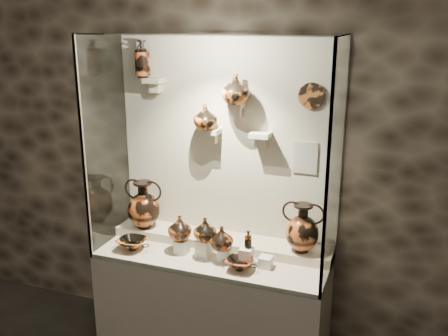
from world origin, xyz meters
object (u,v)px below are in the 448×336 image
Objects in this scene: amphora_left at (144,204)px; ovoid_vase_a at (205,117)px; kylix_left at (132,243)px; ovoid_vase_b at (236,89)px; amphora_right at (303,228)px; kylix_right at (240,263)px; jug_a at (180,228)px; lekythos_small at (248,238)px; jug_c at (222,238)px; jug_b at (205,230)px; lekythos_tall at (142,57)px.

ovoid_vase_a is (0.50, 0.07, 0.72)m from amphora_left.
ovoid_vase_b is (0.70, 0.32, 1.14)m from kylix_left.
kylix_right is at bearing -125.99° from amphora_right.
ovoid_vase_b reaches higher than jug_a.
ovoid_vase_a is (-0.41, 0.24, 0.79)m from lekythos_small.
jug_c is 1.22× the size of lekythos_small.
kylix_left is at bearing -152.16° from amphora_right.
lekythos_small is at bearing 2.51° from amphora_left.
jug_b is 1.00× the size of jug_c.
amphora_right is at bearing 8.84° from jug_b.
kylix_right is 1.32× the size of ovoid_vase_a.
lekythos_tall is (-1.26, 0.08, 1.14)m from amphora_right.
amphora_left is 0.63m from jug_b.
ovoid_vase_b is at bearing -169.73° from amphora_right.
amphora_right is 2.06× the size of jug_b.
lekythos_small reaches higher than kylix_right.
jug_a is 1.29m from lekythos_tall.
ovoid_vase_b is (0.01, 0.26, 1.01)m from jug_c.
jug_a reaches higher than jug_c.
kylix_left is 0.85m from kylix_right.
amphora_left reaches higher than kylix_left.
amphora_left is at bearing -167.04° from ovoid_vase_b.
kylix_left is at bearing 179.21° from jug_b.
jug_c is 0.19m from lekythos_small.
amphora_right is at bearing -23.52° from ovoid_vase_a.
kylix_right is at bearing -4.63° from amphora_left.
kylix_left is (-1.22, -0.28, -0.19)m from amphora_right.
jug_c is 0.56× the size of lekythos_tall.
kylix_right is at bearing -110.96° from lekythos_small.
jug_c is (-0.53, -0.21, -0.07)m from amphora_right.
ovoid_vase_b reaches higher than jug_b.
kylix_right is (0.50, -0.11, -0.14)m from jug_a.
ovoid_vase_a is (-0.10, 0.26, 0.76)m from jug_b.
jug_c is at bearing 163.97° from kylix_right.
kylix_right is at bearing -26.02° from jug_b.
kylix_left is 1.12× the size of kylix_right.
amphora_right is 1.70m from lekythos_tall.
amphora_right is 1.26m from kylix_left.
lekythos_tall is (-0.90, 0.38, 1.34)m from kylix_right.
ovoid_vase_b is (0.35, 0.23, 1.00)m from jug_a.
jug_a is at bearing -6.58° from kylix_left.
ovoid_vase_b is (0.74, -0.04, -0.20)m from lekythos_tall.
lekythos_small is (-0.34, -0.18, -0.06)m from amphora_right.
lekythos_tall is (-0.73, 0.29, 1.22)m from jug_c.
jug_b is at bearing -89.01° from ovoid_vase_a.
ovoid_vase_a is at bearing 20.55° from amphora_left.
ovoid_vase_b is at bearing 15.87° from jug_a.
ovoid_vase_a is 0.88× the size of ovoid_vase_b.
jug_b is 0.95× the size of ovoid_vase_a.
lekythos_tall is (-0.39, 0.26, 1.20)m from jug_a.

